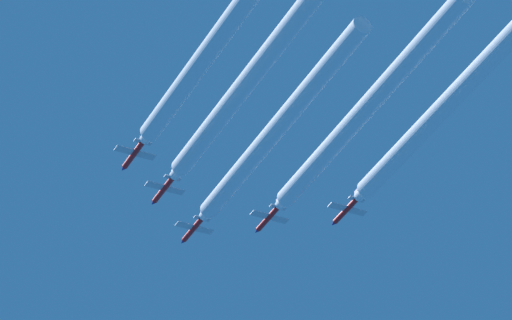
{
  "coord_description": "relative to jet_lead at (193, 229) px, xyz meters",
  "views": [
    {
      "loc": [
        -125.33,
        -287.39,
        2.78
      ],
      "look_at": [
        -0.2,
        -23.79,
        204.23
      ],
      "focal_mm": 121.86,
      "sensor_mm": 36.0,
      "label": 1
    }
  ],
  "objects": [
    {
      "name": "jet_lead",
      "position": [
        0.0,
        0.0,
        0.0
      ],
      "size": [
        8.52,
        12.41,
        2.98
      ],
      "color": "red"
    },
    {
      "name": "smoke_trail_right_wingman",
      "position": [
        12.2,
        -56.52,
        -1.11
      ],
      "size": [
        3.98,
        76.7,
        3.98
      ],
      "color": "white"
    },
    {
      "name": "jet_outer_right",
      "position": [
        24.41,
        -25.15,
        -3.06
      ],
      "size": [
        8.52,
        12.41,
        2.98
      ],
      "color": "red"
    },
    {
      "name": "smoke_trail_left_wingman",
      "position": [
        -12.58,
        -62.35,
        -1.18
      ],
      "size": [
        3.98,
        86.75,
        3.98
      ],
      "color": "white"
    },
    {
      "name": "jet_outer_left",
      "position": [
        -24.05,
        -25.18,
        -3.01
      ],
      "size": [
        8.52,
        12.41,
        2.98
      ],
      "color": "red"
    },
    {
      "name": "smoke_trail_lead",
      "position": [
        0.0,
        -42.03,
        -0.03
      ],
      "size": [
        3.98,
        72.77,
        3.98
      ],
      "color": "white"
    },
    {
      "name": "smoke_trail_outer_right",
      "position": [
        24.41,
        -73.1,
        -3.09
      ],
      "size": [
        3.98,
        84.62,
        3.98
      ],
      "color": "white"
    },
    {
      "name": "jet_left_wingman",
      "position": [
        -12.58,
        -13.33,
        -1.15
      ],
      "size": [
        8.52,
        12.41,
        2.98
      ],
      "color": "red"
    },
    {
      "name": "jet_right_wingman",
      "position": [
        12.2,
        -12.52,
        -1.08
      ],
      "size": [
        8.52,
        12.41,
        2.98
      ],
      "color": "red"
    },
    {
      "name": "smoke_trail_outer_left",
      "position": [
        -24.05,
        -65.36,
        -3.04
      ],
      "size": [
        3.98,
        69.06,
        3.98
      ],
      "color": "white"
    }
  ]
}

